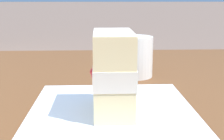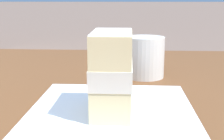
{
  "view_description": "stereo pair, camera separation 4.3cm",
  "coord_description": "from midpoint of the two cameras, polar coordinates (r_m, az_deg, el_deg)",
  "views": [
    {
      "loc": [
        0.21,
        0.04,
        0.89
      ],
      "look_at": [
        -0.21,
        0.06,
        0.79
      ],
      "focal_mm": 48.11,
      "sensor_mm": 36.0,
      "label": 1
    },
    {
      "loc": [
        0.21,
        0.09,
        0.89
      ],
      "look_at": [
        -0.21,
        0.06,
        0.79
      ],
      "focal_mm": 48.11,
      "sensor_mm": 36.0,
      "label": 2
    }
  ],
  "objects": [
    {
      "name": "dessert_plate",
      "position": [
        0.45,
        2.76,
        -8.12
      ],
      "size": [
        0.24,
        0.24,
        0.02
      ],
      "color": "white",
      "rests_on": "patio_table"
    },
    {
      "name": "coffee_cup",
      "position": [
        0.68,
        8.04,
        2.55
      ],
      "size": [
        0.09,
        0.09,
        0.09
      ],
      "color": "silver",
      "rests_on": "patio_table"
    },
    {
      "name": "cake_slice",
      "position": [
        0.42,
        2.94,
        -0.58
      ],
      "size": [
        0.1,
        0.06,
        0.12
      ],
      "color": "beige",
      "rests_on": "dessert_plate"
    }
  ]
}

